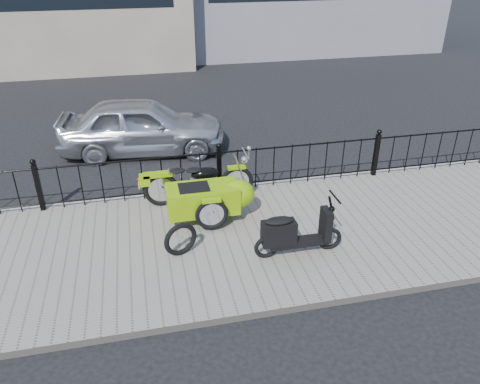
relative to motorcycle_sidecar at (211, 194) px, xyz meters
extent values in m
plane|color=black|center=(0.33, -0.34, -0.59)|extent=(120.00, 120.00, 0.00)
cube|color=gray|center=(0.33, -0.84, -0.53)|extent=(30.00, 3.80, 0.12)
cube|color=gray|center=(0.33, 1.10, -0.53)|extent=(30.00, 0.10, 0.12)
cylinder|color=black|center=(0.33, 0.96, 0.40)|extent=(14.00, 0.04, 0.04)
cylinder|color=black|center=(0.33, 0.96, -0.35)|extent=(14.00, 0.04, 0.04)
cube|color=black|center=(-3.17, 0.96, 0.01)|extent=(0.09, 0.09, 0.96)
sphere|color=black|center=(-3.17, 0.96, 0.55)|extent=(0.11, 0.11, 0.11)
cube|color=black|center=(0.33, 0.96, 0.01)|extent=(0.09, 0.09, 0.96)
sphere|color=black|center=(0.33, 0.96, 0.55)|extent=(0.11, 0.11, 0.11)
cube|color=black|center=(3.83, 0.96, 0.01)|extent=(0.09, 0.09, 0.96)
sphere|color=black|center=(3.83, 0.96, 0.55)|extent=(0.11, 0.11, 0.11)
torus|color=black|center=(0.62, 0.61, -0.13)|extent=(0.69, 0.09, 0.69)
torus|color=black|center=(-0.88, 0.61, -0.13)|extent=(0.69, 0.09, 0.69)
torus|color=black|center=(-0.08, -0.53, -0.13)|extent=(0.60, 0.08, 0.60)
cube|color=gray|center=(-0.13, 0.61, -0.11)|extent=(0.34, 0.22, 0.24)
cylinder|color=black|center=(-0.13, 0.61, -0.18)|extent=(1.40, 0.04, 0.04)
ellipsoid|color=black|center=(-0.01, 0.61, 0.13)|extent=(0.54, 0.29, 0.26)
cylinder|color=silver|center=(0.80, 0.61, 0.49)|extent=(0.03, 0.56, 0.03)
cylinder|color=silver|center=(0.68, 0.61, 0.18)|extent=(0.25, 0.04, 0.59)
sphere|color=silver|center=(0.78, 0.61, 0.35)|extent=(0.15, 0.15, 0.15)
cube|color=#78AA06|center=(0.62, 0.61, 0.20)|extent=(0.36, 0.12, 0.06)
cube|color=#78AA06|center=(-0.93, 0.61, 0.21)|extent=(0.55, 0.16, 0.08)
ellipsoid|color=black|center=(-0.23, 0.61, 0.23)|extent=(0.31, 0.22, 0.08)
ellipsoid|color=black|center=(-0.55, 0.61, 0.25)|extent=(0.31, 0.22, 0.08)
sphere|color=red|center=(-1.28, 0.61, 0.15)|extent=(0.07, 0.07, 0.07)
cube|color=gold|center=(-1.30, 0.71, -0.03)|extent=(0.02, 0.14, 0.10)
cube|color=#78AA06|center=(-0.18, -0.14, 0.00)|extent=(1.30, 0.62, 0.50)
ellipsoid|color=#78AA06|center=(0.47, -0.14, 0.02)|extent=(0.65, 0.60, 0.54)
cube|color=black|center=(-0.33, -0.14, 0.23)|extent=(0.55, 0.43, 0.06)
cube|color=#78AA06|center=(-0.08, -0.53, 0.16)|extent=(0.34, 0.11, 0.06)
torus|color=black|center=(1.77, -1.51, -0.27)|extent=(0.41, 0.07, 0.41)
torus|color=black|center=(0.66, -1.51, -0.27)|extent=(0.41, 0.07, 0.41)
cube|color=black|center=(1.21, -1.51, -0.25)|extent=(1.01, 0.22, 0.10)
cube|color=black|center=(0.86, -1.51, -0.02)|extent=(0.55, 0.26, 0.40)
ellipsoid|color=black|center=(0.86, -1.51, 0.21)|extent=(0.47, 0.24, 0.09)
cube|color=black|center=(1.67, -1.51, 0.03)|extent=(0.12, 0.30, 0.55)
cylinder|color=black|center=(1.74, -1.51, 0.33)|extent=(0.16, 0.04, 0.45)
cylinder|color=black|center=(1.78, -1.51, 0.53)|extent=(0.03, 0.44, 0.03)
torus|color=black|center=(-0.70, -1.11, -0.18)|extent=(0.58, 0.29, 0.59)
imported|color=silver|center=(-1.11, 3.70, 0.10)|extent=(4.20, 2.06, 1.38)
camera|label=1|loc=(-1.15, -7.57, 4.15)|focal=35.00mm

